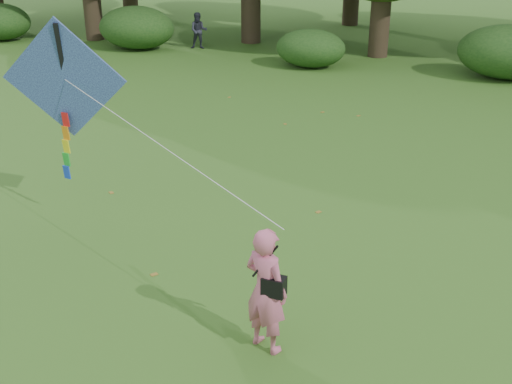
% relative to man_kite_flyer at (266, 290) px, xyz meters
% --- Properties ---
extents(ground, '(100.00, 100.00, 0.00)m').
position_rel_man_kite_flyer_xyz_m(ground, '(-0.50, -0.35, -0.90)').
color(ground, '#265114').
rests_on(ground, ground).
extents(man_kite_flyer, '(0.76, 0.62, 1.79)m').
position_rel_man_kite_flyer_xyz_m(man_kite_flyer, '(0.00, 0.00, 0.00)').
color(man_kite_flyer, '#CD607D').
rests_on(man_kite_flyer, ground).
extents(bystander_left, '(0.91, 0.82, 1.53)m').
position_rel_man_kite_flyer_xyz_m(bystander_left, '(-10.04, 18.45, -0.13)').
color(bystander_left, '#292A37').
rests_on(bystander_left, ground).
extents(crossbody_bag, '(0.43, 0.20, 0.71)m').
position_rel_man_kite_flyer_xyz_m(crossbody_bag, '(0.12, -0.03, 0.12)').
color(crossbody_bag, black).
rests_on(crossbody_bag, ground).
extents(flying_kite, '(5.99, 2.71, 3.02)m').
position_rel_man_kite_flyer_xyz_m(flying_kite, '(-4.64, 2.33, 1.81)').
color(flying_kite, '#245D9F').
rests_on(flying_kite, ground).
extents(shrub_band, '(39.15, 3.22, 1.88)m').
position_rel_man_kite_flyer_xyz_m(shrub_band, '(-1.22, 17.26, -0.04)').
color(shrub_band, '#264919').
rests_on(shrub_band, ground).
extents(fallen_leaves, '(10.70, 13.38, 0.01)m').
position_rel_man_kite_flyer_xyz_m(fallen_leaves, '(-1.15, 6.31, -0.89)').
color(fallen_leaves, olive).
rests_on(fallen_leaves, ground).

